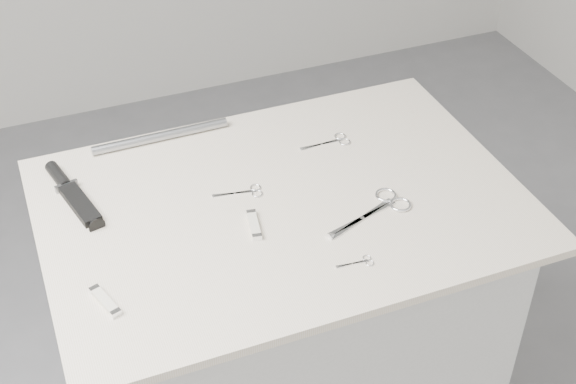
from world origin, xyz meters
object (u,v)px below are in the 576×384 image
object	(u,v)px
plinth	(283,350)
embroidery_scissors_a	(333,141)
tiny_scissors	(359,262)
large_shears	(382,206)
pocket_knife_a	(105,301)
sheathed_knife	(70,191)
metal_rail	(161,136)
embroidery_scissors_b	(246,192)
pocket_knife_b	(254,225)

from	to	relation	value
plinth	embroidery_scissors_a	xyz separation A→B (m)	(0.19, 0.16, 0.47)
embroidery_scissors_a	tiny_scissors	bearing A→B (deg)	-108.33
large_shears	pocket_knife_a	size ratio (longest dim) A/B	2.31
sheathed_knife	pocket_knife_a	xyz separation A→B (m)	(0.00, -0.34, -0.00)
large_shears	tiny_scissors	distance (m)	0.18
large_shears	tiny_scissors	size ratio (longest dim) A/B	2.75
embroidery_scissors_a	metal_rail	bearing A→B (deg)	156.06
plinth	embroidery_scissors_b	xyz separation A→B (m)	(-0.06, 0.05, 0.47)
embroidery_scissors_a	pocket_knife_a	distance (m)	0.67
tiny_scissors	metal_rail	bearing A→B (deg)	119.28
tiny_scissors	sheathed_knife	world-z (taller)	sheathed_knife
sheathed_knife	metal_rail	xyz separation A→B (m)	(0.23, 0.13, 0.00)
large_shears	embroidery_scissors_a	bearing A→B (deg)	70.61
sheathed_knife	embroidery_scissors_b	bearing A→B (deg)	-123.74
sheathed_knife	pocket_knife_a	size ratio (longest dim) A/B	2.65
sheathed_knife	metal_rail	bearing A→B (deg)	-74.07
plinth	sheathed_knife	xyz separation A→B (m)	(-0.41, 0.19, 0.48)
plinth	embroidery_scissors_a	bearing A→B (deg)	40.34
embroidery_scissors_a	pocket_knife_a	size ratio (longest dim) A/B	1.35
plinth	pocket_knife_b	size ratio (longest dim) A/B	10.26
embroidery_scissors_a	embroidery_scissors_b	size ratio (longest dim) A/B	1.12
plinth	embroidery_scissors_b	world-z (taller)	embroidery_scissors_b
metal_rail	embroidery_scissors_a	bearing A→B (deg)	-22.63
pocket_knife_b	metal_rail	bearing A→B (deg)	25.30
embroidery_scissors_b	sheathed_knife	distance (m)	0.37
tiny_scissors	plinth	bearing A→B (deg)	111.11
embroidery_scissors_b	metal_rail	distance (m)	0.28
plinth	metal_rail	xyz separation A→B (m)	(-0.18, 0.31, 0.48)
pocket_knife_a	metal_rail	bearing A→B (deg)	-43.51
embroidery_scissors_a	pocket_knife_b	xyz separation A→B (m)	(-0.27, -0.22, 0.00)
embroidery_scissors_b	tiny_scissors	bearing A→B (deg)	-55.62
tiny_scissors	embroidery_scissors_a	bearing A→B (deg)	77.62
plinth	pocket_knife_b	distance (m)	0.49
tiny_scissors	metal_rail	size ratio (longest dim) A/B	0.23
pocket_knife_b	pocket_knife_a	bearing A→B (deg)	117.92
embroidery_scissors_a	sheathed_knife	world-z (taller)	sheathed_knife
large_shears	metal_rail	xyz separation A→B (m)	(-0.37, 0.41, 0.01)
pocket_knife_b	metal_rail	xyz separation A→B (m)	(-0.10, 0.37, 0.01)
pocket_knife_a	pocket_knife_b	distance (m)	0.34
embroidery_scissors_b	sheathed_knife	xyz separation A→B (m)	(-0.35, 0.13, 0.01)
tiny_scissors	pocket_knife_a	distance (m)	0.48
plinth	tiny_scissors	distance (m)	0.53
tiny_scissors	pocket_knife_b	distance (m)	0.23
plinth	pocket_knife_b	world-z (taller)	pocket_knife_b
large_shears	pocket_knife_b	distance (m)	0.27
large_shears	pocket_knife_a	distance (m)	0.59
plinth	tiny_scissors	bearing A→B (deg)	-73.52
embroidery_scissors_b	pocket_knife_a	size ratio (longest dim) A/B	1.21
pocket_knife_a	embroidery_scissors_a	bearing A→B (deg)	-79.91
pocket_knife_a	metal_rail	distance (m)	0.52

